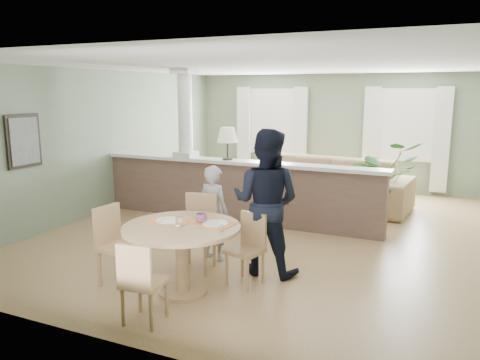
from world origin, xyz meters
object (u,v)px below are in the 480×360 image
at_px(houseplant, 381,179).
at_px(chair_near, 140,280).
at_px(chair_side, 115,241).
at_px(man_person, 266,202).
at_px(child_person, 214,213).
at_px(dining_table, 183,240).
at_px(sofa, 326,183).
at_px(chair_far_man, 248,245).
at_px(chair_far_boy, 198,228).

height_order(houseplant, chair_near, houseplant).
bearing_deg(houseplant, chair_side, -119.23).
xyz_separation_m(chair_near, man_person, (0.62, 1.81, 0.45)).
distance_m(chair_side, child_person, 1.43).
xyz_separation_m(dining_table, child_person, (-0.19, 1.15, 0.02)).
relative_size(sofa, houseplant, 2.30).
bearing_deg(man_person, child_person, -11.51).
bearing_deg(chair_far_man, sofa, 104.55).
xyz_separation_m(houseplant, chair_side, (-2.50, -4.46, -0.19)).
distance_m(houseplant, dining_table, 4.67).
distance_m(sofa, chair_side, 5.05).
bearing_deg(sofa, chair_far_man, -82.90).
relative_size(sofa, man_person, 1.77).
height_order(houseplant, man_person, man_person).
bearing_deg(dining_table, child_person, 99.45).
bearing_deg(child_person, chair_near, 109.98).
relative_size(sofa, child_person, 2.48).
relative_size(dining_table, chair_near, 1.55).
height_order(sofa, houseplant, houseplant).
xyz_separation_m(chair_near, chair_side, (-0.91, 0.74, 0.05)).
height_order(houseplant, chair_side, houseplant).
bearing_deg(chair_far_man, chair_far_boy, -178.13).
bearing_deg(dining_table, man_person, 57.34).
distance_m(dining_table, chair_far_boy, 0.79).
bearing_deg(man_person, chair_far_man, 78.80).
xyz_separation_m(sofa, chair_far_man, (0.09, -4.18, -0.01)).
bearing_deg(chair_side, child_person, -23.51).
bearing_deg(chair_far_man, chair_side, -141.73).
relative_size(sofa, chair_near, 3.78).
bearing_deg(houseplant, child_person, -118.94).
bearing_deg(child_person, chair_side, 74.20).
xyz_separation_m(chair_far_boy, chair_side, (-0.68, -0.83, -0.02)).
bearing_deg(chair_far_boy, houseplant, 54.17).
distance_m(houseplant, child_person, 3.69).
bearing_deg(sofa, chair_near, -88.80).
height_order(child_person, man_person, man_person).
distance_m(chair_far_man, chair_side, 1.61).
bearing_deg(man_person, houseplant, -106.09).
xyz_separation_m(child_person, man_person, (0.82, -0.16, 0.27)).
bearing_deg(child_person, houseplant, -104.75).
height_order(chair_far_man, man_person, man_person).
bearing_deg(houseplant, sofa, 160.53).
bearing_deg(houseplant, chair_near, -106.96).
xyz_separation_m(houseplant, chair_near, (-1.59, -5.20, -0.24)).
height_order(houseplant, child_person, houseplant).
distance_m(chair_far_boy, chair_near, 1.59).
height_order(sofa, man_person, man_person).
relative_size(child_person, man_person, 0.71).
distance_m(chair_far_boy, child_person, 0.41).
relative_size(chair_far_man, man_person, 0.46).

